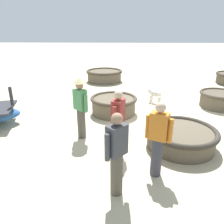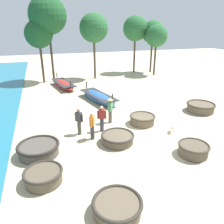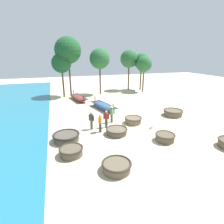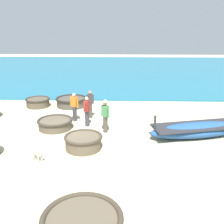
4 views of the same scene
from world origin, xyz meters
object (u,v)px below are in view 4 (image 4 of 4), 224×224
(long_boat_green_hull, at_px, (198,130))
(fisherman_standing_left, at_px, (74,106))
(coracle_far_right, at_px, (83,141))
(coracle_far_left, at_px, (38,102))
(fisherman_by_coracle, at_px, (90,103))
(dog, at_px, (37,152))
(coracle_center, at_px, (71,101))
(coracle_nearest, at_px, (55,123))
(fisherman_standing_right, at_px, (105,114))
(fisherman_hauling, at_px, (87,111))

(long_boat_green_hull, xyz_separation_m, fisherman_standing_left, (-1.96, -6.15, 0.49))
(coracle_far_right, bearing_deg, coracle_far_left, -148.04)
(long_boat_green_hull, xyz_separation_m, fisherman_by_coracle, (-2.53, -5.36, 0.49))
(fisherman_by_coracle, relative_size, dog, 2.73)
(fisherman_standing_left, bearing_deg, coracle_center, -166.05)
(coracle_nearest, xyz_separation_m, fisherman_by_coracle, (-1.74, 1.60, 0.56))
(coracle_far_right, height_order, fisherman_by_coracle, fisherman_by_coracle)
(coracle_far_left, distance_m, fisherman_standing_left, 3.95)
(fisherman_standing_left, relative_size, fisherman_standing_right, 0.94)
(coracle_center, height_order, long_boat_green_hull, long_boat_green_hull)
(coracle_far_left, bearing_deg, long_boat_green_hull, 62.84)
(coracle_far_left, relative_size, long_boat_green_hull, 0.32)
(fisherman_hauling, bearing_deg, coracle_far_left, -133.22)
(fisherman_by_coracle, xyz_separation_m, dog, (5.20, -1.44, -0.46))
(coracle_center, height_order, fisherman_hauling, fisherman_hauling)
(coracle_center, bearing_deg, coracle_nearest, -1.48)
(long_boat_green_hull, height_order, dog, long_boat_green_hull)
(coracle_far_right, height_order, fisherman_hauling, fisherman_hauling)
(coracle_center, xyz_separation_m, coracle_far_left, (0.15, -2.17, -0.02))
(long_boat_green_hull, bearing_deg, fisherman_standing_right, -94.91)
(fisherman_standing_left, distance_m, fisherman_standing_right, 2.38)
(long_boat_green_hull, distance_m, dog, 7.31)
(coracle_far_right, xyz_separation_m, fisherman_standing_left, (-3.45, -0.95, 0.51))
(fisherman_by_coracle, bearing_deg, long_boat_green_hull, 64.74)
(coracle_center, bearing_deg, fisherman_standing_left, 13.95)
(long_boat_green_hull, height_order, fisherman_standing_right, fisherman_standing_right)
(dog, bearing_deg, coracle_center, -179.62)
(coracle_center, bearing_deg, long_boat_green_hull, 55.11)
(dog, bearing_deg, fisherman_standing_left, 171.99)
(coracle_far_right, bearing_deg, coracle_nearest, -142.38)
(coracle_far_left, relative_size, fisherman_by_coracle, 0.99)
(fisherman_standing_left, height_order, fisherman_standing_right, fisherman_standing_right)
(coracle_nearest, distance_m, fisherman_hauling, 1.73)
(coracle_far_right, relative_size, long_boat_green_hull, 0.33)
(coracle_center, bearing_deg, dog, 0.38)
(fisherman_by_coracle, bearing_deg, coracle_nearest, -42.49)
(long_boat_green_hull, height_order, fisherman_by_coracle, fisherman_by_coracle)
(coracle_far_right, height_order, fisherman_standing_right, fisherman_standing_right)
(coracle_center, relative_size, dog, 3.51)
(coracle_nearest, xyz_separation_m, fisherman_standing_left, (-1.17, 0.80, 0.56))
(dog, bearing_deg, long_boat_green_hull, 111.41)
(coracle_far_right, distance_m, fisherman_standing_left, 3.61)
(coracle_far_left, bearing_deg, coracle_center, 93.98)
(fisherman_standing_left, bearing_deg, dog, -8.01)
(coracle_center, height_order, fisherman_standing_left, fisherman_standing_left)
(fisherman_standing_right, bearing_deg, fisherman_by_coracle, -155.57)
(coracle_nearest, distance_m, dog, 3.46)
(coracle_far_right, distance_m, fisherman_by_coracle, 4.05)
(coracle_nearest, xyz_separation_m, fisherman_hauling, (-0.42, 1.58, 0.56))
(coracle_nearest, relative_size, fisherman_hauling, 1.14)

